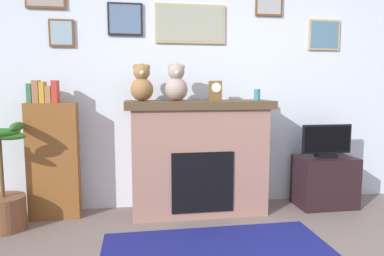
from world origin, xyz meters
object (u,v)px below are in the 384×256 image
Objects in this scene: television at (327,142)px; teddy_bear_brown at (176,84)px; fireplace at (198,156)px; tv_stand at (325,182)px; mantel_clock at (215,91)px; candle_jar at (257,95)px; bookshelf at (53,157)px; teddy_bear_cream at (142,84)px; potted_plant at (2,194)px.

teddy_bear_brown reaches higher than television.
fireplace reaches higher than tv_stand.
teddy_bear_brown is at bearing 179.89° from mantel_clock.
teddy_bear_brown is (-0.84, -0.00, 0.11)m from candle_jar.
fireplace is 0.70m from mantel_clock.
bookshelf is at bearing 177.96° from television.
tv_stand is at bearing -1.16° from teddy_bear_brown.
teddy_bear_cream is (0.88, -0.07, 0.71)m from bookshelf.
mantel_clock is at bearing -179.84° from candle_jar.
fireplace is at bearing 1.83° from teddy_bear_cream.
candle_jar is at bearing 177.56° from tv_stand.
tv_stand is 3.11× the size of mantel_clock.
fireplace is 1.44m from tv_stand.
potted_plant is 2.23m from mantel_clock.
fireplace is at bearing 5.56° from potted_plant.
teddy_bear_cream reaches higher than tv_stand.
bookshelf reaches higher than fireplace.
mantel_clock is at bearing 4.56° from potted_plant.
teddy_bear_cream is at bearing -179.98° from candle_jar.
teddy_bear_cream is at bearing -178.17° from fireplace.
fireplace is 1.08× the size of bookshelf.
bookshelf is at bearing 178.07° from fireplace.
teddy_bear_cream reaches higher than candle_jar.
teddy_bear_brown is (-1.63, 0.03, 0.62)m from television.
television is 2.06m from teddy_bear_cream.
teddy_bear_cream is 0.98× the size of teddy_bear_brown.
potted_plant is 1.60× the size of tv_stand.
bookshelf is 1.42m from teddy_bear_brown.
candle_jar is 1.19m from teddy_bear_cream.
mantel_clock is (-1.23, 0.03, 0.55)m from television.
potted_plant is 1.91m from teddy_bear_brown.
bookshelf reaches higher than potted_plant.
television is 2.80× the size of mantel_clock.
television reaches higher than tv_stand.
potted_plant is at bearing -177.76° from television.
fireplace reaches higher than television.
potted_plant is 2.72× the size of teddy_bear_cream.
teddy_bear_cream reaches higher than mantel_clock.
mantel_clock is at bearing 178.50° from tv_stand.
mantel_clock reaches higher than candle_jar.
teddy_bear_cream is at bearing 179.04° from tv_stand.
candle_jar is 0.85m from teddy_bear_brown.
fireplace is 1.41m from television.
bookshelf is 6.87× the size of mantel_clock.
teddy_bear_cream is (-1.18, -0.00, 0.11)m from candle_jar.
television is (1.40, -0.05, 0.13)m from fireplace.
fireplace is 7.42× the size of mantel_clock.
bookshelf is 3.76× the size of teddy_bear_cream.
candle_jar is at bearing 0.16° from mantel_clock.
teddy_bear_brown is (0.34, -0.00, 0.00)m from teddy_bear_cream.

